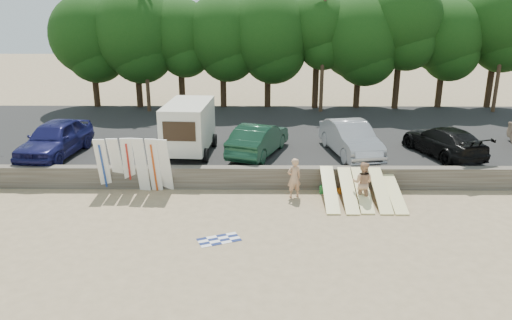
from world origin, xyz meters
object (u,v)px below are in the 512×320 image
Objects in this scene: beachgoer_b at (363,183)px; cooler at (324,189)px; car_1 at (258,139)px; car_3 at (443,141)px; car_2 at (351,139)px; box_trailer at (188,125)px; beachgoer_a at (294,178)px; car_0 at (55,139)px.

cooler is (-1.44, 1.11, -0.74)m from beachgoer_b.
car_1 reaches higher than car_3.
cooler is (-1.70, -3.51, -1.38)m from car_2.
box_trailer reaches higher than beachgoer_a.
car_0 is 15.08m from beachgoer_b.
car_0 is 19.36m from car_3.
car_0 reaches higher than car_2.
car_0 is 2.98× the size of beachgoer_a.
beachgoer_a is at bearing 9.29° from car_3.
car_0 is 13.86× the size of cooler.
car_0 is at bearing 22.55° from car_1.
car_0 is 14.73m from car_2.
car_0 is 1.04× the size of car_2.
car_3 reaches higher than beachgoer_b.
car_2 is (14.72, 0.41, -0.06)m from car_0.
box_trailer is 0.84× the size of car_3.
beachgoer_b is (-4.88, -4.54, -0.53)m from car_3.
beachgoer_a is 0.98× the size of beachgoer_b.
car_3 is (4.63, -0.08, -0.10)m from car_2.
beachgoer_b is 1.97m from cooler.
car_2 is 13.35× the size of cooler.
box_trailer is 8.17m from car_2.
car_2 reaches higher than car_1.
car_0 is at bearing 4.25° from beachgoer_b.
box_trailer is 0.88× the size of car_1.
car_1 is 9.26m from car_3.
car_0 reaches higher than beachgoer_a.
car_0 is 12.21m from beachgoer_a.
car_1 is 0.96× the size of car_3.
car_0 reaches higher than car_3.
beachgoer_a is (5.07, -4.13, -1.27)m from box_trailer.
car_2 is 4.13m from cooler.
car_0 is at bearing -16.75° from car_3.
beachgoer_a is 2.88m from beachgoer_b.
box_trailer is 12.79m from car_3.
beachgoer_b is at bearing -27.15° from box_trailer.
beachgoer_a is at bearing 8.30° from beachgoer_b.
car_1 is at bearing -91.24° from beachgoer_a.
car_0 is 1.09× the size of car_1.
car_0 is (-6.58, -0.54, -0.56)m from box_trailer.
car_3 is (12.77, -0.20, -0.73)m from box_trailer.
cooler is at bearing -126.85° from car_2.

